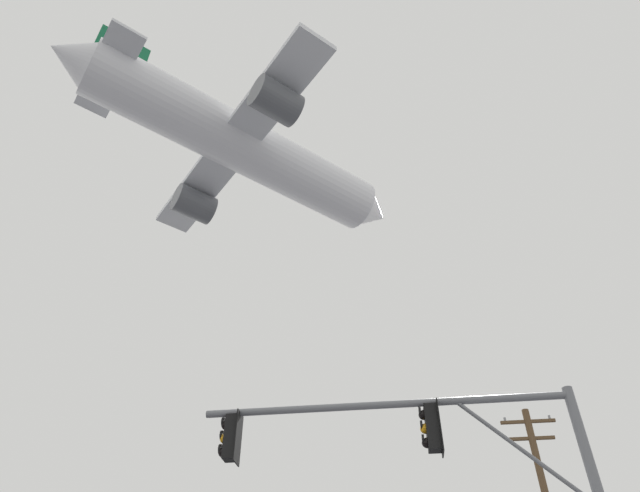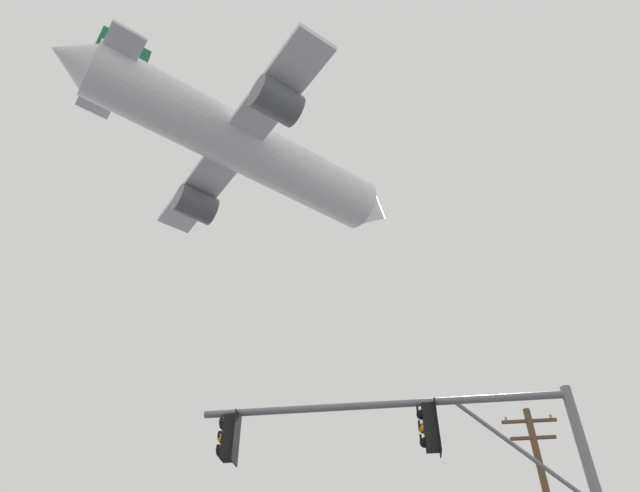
{
  "view_description": "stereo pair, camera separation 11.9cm",
  "coord_description": "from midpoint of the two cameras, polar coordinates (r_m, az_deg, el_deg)",
  "views": [
    {
      "loc": [
        0.98,
        -3.99,
        1.69
      ],
      "look_at": [
        -1.22,
        13.32,
        15.87
      ],
      "focal_mm": 31.04,
      "sensor_mm": 36.0,
      "label": 1
    },
    {
      "loc": [
        1.1,
        -3.98,
        1.69
      ],
      "look_at": [
        -1.22,
        13.32,
        15.87
      ],
      "focal_mm": 31.04,
      "sensor_mm": 36.0,
      "label": 2
    }
  ],
  "objects": [
    {
      "name": "airplane",
      "position": [
        43.36,
        -7.95,
        10.16
      ],
      "size": [
        23.4,
        22.31,
        7.85
      ],
      "color": "white"
    },
    {
      "name": "signal_pole_near",
      "position": [
        11.41,
        12.99,
        -21.78
      ],
      "size": [
        7.5,
        0.49,
        6.45
      ],
      "color": "slate",
      "rests_on": "ground"
    }
  ]
}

